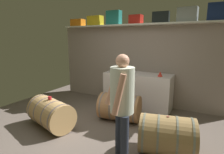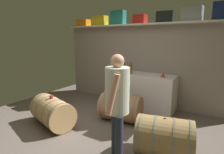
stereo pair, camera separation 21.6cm
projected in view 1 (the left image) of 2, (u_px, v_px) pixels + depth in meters
ground_plane at (104, 128)px, 3.57m from camera, size 5.74×7.75×0.02m
back_wall_panel at (136, 65)px, 4.84m from camera, size 4.54×0.10×2.02m
high_shelf_board at (135, 25)px, 4.50m from camera, size 4.17×0.40×0.03m
toolcase_orange at (78, 23)px, 5.28m from camera, size 0.38×0.28×0.20m
toolcase_yellow at (95, 21)px, 5.00m from camera, size 0.44×0.24×0.26m
toolcase_teal at (114, 18)px, 4.73m from camera, size 0.38×0.21×0.36m
toolcase_red at (136, 20)px, 4.46m from camera, size 0.32×0.23×0.22m
toolcase_black at (161, 17)px, 4.18m from camera, size 0.38×0.22×0.25m
toolcase_grey at (187, 15)px, 3.92m from camera, size 0.42×0.27×0.30m
toolcase_navy at (219, 12)px, 3.64m from camera, size 0.44×0.28×0.34m
work_cabinet at (138, 90)px, 4.55m from camera, size 1.64×0.62×0.87m
wine_bottle_amber at (128, 68)px, 4.42m from camera, size 0.07×0.07×0.32m
wine_bottle_green at (121, 68)px, 4.41m from camera, size 0.07×0.07×0.34m
wine_glass at (112, 69)px, 4.52m from camera, size 0.08×0.08×0.15m
red_funnel at (160, 74)px, 4.08m from camera, size 0.11×0.11×0.12m
wine_barrel_near at (51, 113)px, 3.52m from camera, size 1.06×0.79×0.57m
wine_barrel_far at (120, 107)px, 3.84m from camera, size 0.90×0.66×0.58m
wine_barrel_flank at (167, 135)px, 2.69m from camera, size 0.90×0.74×0.60m
tasting_cup at (50, 98)px, 3.45m from camera, size 0.07×0.07×0.06m
winemaker_pouring at (122, 98)px, 2.40m from camera, size 0.45×0.47×1.51m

